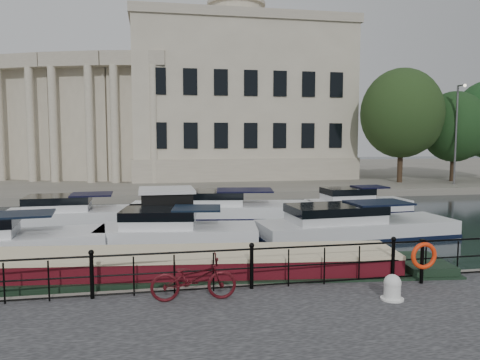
% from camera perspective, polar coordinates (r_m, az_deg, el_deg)
% --- Properties ---
extents(ground_plane, '(160.00, 160.00, 0.00)m').
position_cam_1_polar(ground_plane, '(14.82, -0.46, -12.40)').
color(ground_plane, black).
rests_on(ground_plane, ground).
extents(far_bank, '(120.00, 42.00, 0.55)m').
position_cam_1_polar(far_bank, '(53.11, -8.02, 0.77)').
color(far_bank, '#6B665B').
rests_on(far_bank, ground_plane).
extents(railing, '(24.14, 0.14, 1.22)m').
position_cam_1_polar(railing, '(12.36, 1.43, -10.23)').
color(railing, black).
rests_on(railing, near_quay).
extents(civic_building, '(53.55, 31.84, 16.85)m').
position_cam_1_polar(civic_building, '(48.67, -9.06, 8.30)').
color(civic_building, '#ADA38C').
rests_on(civic_building, far_bank).
extents(bicycle, '(2.09, 0.78, 1.09)m').
position_cam_1_polar(bicycle, '(11.61, -5.68, -11.83)').
color(bicycle, '#440C11').
rests_on(bicycle, near_quay).
extents(mooring_bollard, '(0.56, 0.56, 0.63)m').
position_cam_1_polar(mooring_bollard, '(12.25, 18.08, -12.38)').
color(mooring_bollard, silver).
rests_on(mooring_bollard, near_quay).
extents(life_ring_post, '(0.74, 0.20, 1.21)m').
position_cam_1_polar(life_ring_post, '(13.62, 21.48, -8.67)').
color(life_ring_post, black).
rests_on(life_ring_post, near_quay).
extents(narrowboat, '(17.16, 4.22, 1.62)m').
position_cam_1_polar(narrowboat, '(14.00, -9.50, -11.98)').
color(narrowboat, black).
rests_on(narrowboat, ground_plane).
extents(harbour_hut, '(3.40, 2.84, 2.21)m').
position_cam_1_polar(harbour_hut, '(21.86, -8.91, -4.08)').
color(harbour_hut, '#6B665B').
rests_on(harbour_hut, ground_plane).
extents(cabin_cruisers, '(25.12, 10.46, 1.99)m').
position_cam_1_polar(cabin_cruisers, '(22.56, -4.77, -5.24)').
color(cabin_cruisers, white).
rests_on(cabin_cruisers, ground_plane).
extents(trees, '(15.66, 7.30, 9.70)m').
position_cam_1_polar(trees, '(44.78, 23.92, 6.59)').
color(trees, black).
rests_on(trees, far_bank).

